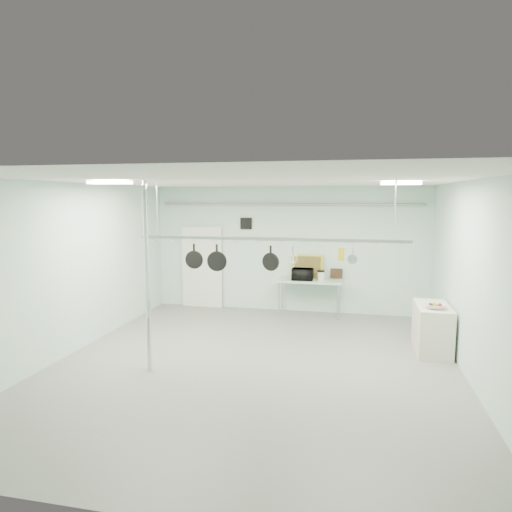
% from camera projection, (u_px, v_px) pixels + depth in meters
% --- Properties ---
extents(floor, '(8.00, 8.00, 0.00)m').
position_uv_depth(floor, '(255.00, 365.00, 8.02)').
color(floor, gray).
rests_on(floor, ground).
extents(ceiling, '(7.00, 8.00, 0.02)m').
position_uv_depth(ceiling, '(254.00, 181.00, 7.61)').
color(ceiling, silver).
rests_on(ceiling, back_wall).
extents(back_wall, '(7.00, 0.02, 3.20)m').
position_uv_depth(back_wall, '(288.00, 249.00, 11.68)').
color(back_wall, silver).
rests_on(back_wall, floor).
extents(right_wall, '(0.02, 8.00, 3.20)m').
position_uv_depth(right_wall, '(474.00, 283.00, 7.08)').
color(right_wall, silver).
rests_on(right_wall, floor).
extents(door, '(1.10, 0.10, 2.20)m').
position_uv_depth(door, '(202.00, 268.00, 12.19)').
color(door, silver).
rests_on(door, floor).
extents(wall_vent, '(0.30, 0.04, 0.30)m').
position_uv_depth(wall_vent, '(246.00, 223.00, 11.81)').
color(wall_vent, black).
rests_on(wall_vent, back_wall).
extents(conduit_pipe, '(6.60, 0.07, 0.07)m').
position_uv_depth(conduit_pipe, '(288.00, 204.00, 11.45)').
color(conduit_pipe, gray).
rests_on(conduit_pipe, back_wall).
extents(chrome_pole, '(0.08, 0.08, 3.20)m').
position_uv_depth(chrome_pole, '(147.00, 277.00, 7.59)').
color(chrome_pole, silver).
rests_on(chrome_pole, floor).
extents(prep_table, '(1.60, 0.70, 0.91)m').
position_uv_depth(prep_table, '(309.00, 282.00, 11.28)').
color(prep_table, silver).
rests_on(prep_table, floor).
extents(side_cabinet, '(0.60, 1.20, 0.90)m').
position_uv_depth(side_cabinet, '(432.00, 328.00, 8.66)').
color(side_cabinet, beige).
rests_on(side_cabinet, floor).
extents(pot_rack, '(4.80, 0.06, 1.00)m').
position_uv_depth(pot_rack, '(269.00, 237.00, 7.98)').
color(pot_rack, '#B7B7BC').
rests_on(pot_rack, ceiling).
extents(light_panel_left, '(0.65, 0.30, 0.05)m').
position_uv_depth(light_panel_left, '(110.00, 182.00, 7.30)').
color(light_panel_left, white).
rests_on(light_panel_left, ceiling).
extents(light_panel_right, '(0.65, 0.30, 0.05)m').
position_uv_depth(light_panel_right, '(401.00, 183.00, 7.69)').
color(light_panel_right, white).
rests_on(light_panel_right, ceiling).
extents(microwave, '(0.52, 0.36, 0.29)m').
position_uv_depth(microwave, '(303.00, 274.00, 11.19)').
color(microwave, black).
rests_on(microwave, prep_table).
extents(coffee_canister, '(0.19, 0.19, 0.21)m').
position_uv_depth(coffee_canister, '(321.00, 276.00, 11.13)').
color(coffee_canister, silver).
rests_on(coffee_canister, prep_table).
extents(painting_large, '(0.78, 0.16, 0.58)m').
position_uv_depth(painting_large, '(307.00, 266.00, 11.54)').
color(painting_large, gold).
rests_on(painting_large, prep_table).
extents(painting_small, '(0.30, 0.10, 0.25)m').
position_uv_depth(painting_small, '(336.00, 273.00, 11.41)').
color(painting_small, black).
rests_on(painting_small, prep_table).
extents(fruit_bowl, '(0.40, 0.40, 0.09)m').
position_uv_depth(fruit_bowl, '(435.00, 306.00, 8.33)').
color(fruit_bowl, silver).
rests_on(fruit_bowl, side_cabinet).
extents(skillet_left, '(0.33, 0.08, 0.45)m').
position_uv_depth(skillet_left, '(194.00, 256.00, 8.33)').
color(skillet_left, black).
rests_on(skillet_left, pot_rack).
extents(skillet_mid, '(0.36, 0.08, 0.50)m').
position_uv_depth(skillet_mid, '(217.00, 258.00, 8.24)').
color(skillet_mid, black).
rests_on(skillet_mid, pot_rack).
extents(skillet_right, '(0.33, 0.14, 0.43)m').
position_uv_depth(skillet_right, '(271.00, 258.00, 8.02)').
color(skillet_right, black).
rests_on(skillet_right, pot_rack).
extents(whisk, '(0.21, 0.21, 0.28)m').
position_uv_depth(whisk, '(293.00, 254.00, 7.93)').
color(whisk, '#A5A5A9').
rests_on(whisk, pot_rack).
extents(grater, '(0.10, 0.02, 0.25)m').
position_uv_depth(grater, '(341.00, 254.00, 7.76)').
color(grater, gold).
rests_on(grater, pot_rack).
extents(saucepan, '(0.17, 0.10, 0.29)m').
position_uv_depth(saucepan, '(353.00, 256.00, 7.72)').
color(saucepan, '#AAABAF').
rests_on(saucepan, pot_rack).
extents(fruit_cluster, '(0.24, 0.24, 0.09)m').
position_uv_depth(fruit_cluster, '(435.00, 304.00, 8.33)').
color(fruit_cluster, '#9C140E').
rests_on(fruit_cluster, fruit_bowl).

